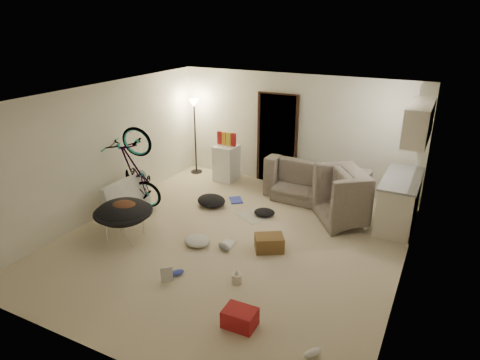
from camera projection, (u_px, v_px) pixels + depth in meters
The scene contains 37 objects.
floor at pixel (232, 242), 7.40m from camera, with size 5.50×6.00×0.02m, color beige.
ceiling at pixel (231, 96), 6.48m from camera, with size 5.50×6.00×0.02m, color white.
wall_back at pixel (295, 131), 9.44m from camera, with size 5.50×0.02×2.50m, color white.
wall_front at pixel (96, 263), 4.44m from camera, with size 5.50×0.02×2.50m, color white.
wall_left at pixel (103, 150), 8.10m from camera, with size 0.02×6.00×2.50m, color white.
wall_right at pixel (411, 206), 5.77m from camera, with size 0.02×6.00×2.50m, color white.
doorway at pixel (278, 139), 9.66m from camera, with size 0.85×0.10×2.04m, color black.
door_trim at pixel (277, 140), 9.63m from camera, with size 0.97×0.04×2.10m, color black.
floor_lamp at pixel (195, 121), 10.13m from camera, with size 0.28×0.28×1.81m.
kitchen_counter at pixel (399, 202), 7.87m from camera, with size 0.60×1.50×0.88m, color beige.
counter_top at pixel (402, 178), 7.70m from camera, with size 0.64×1.54×0.04m, color gray.
kitchen_uppers at pixel (419, 122), 7.27m from camera, with size 0.38×1.40×0.65m, color beige.
sofa at pixel (319, 185), 8.99m from camera, with size 2.17×0.85×0.63m, color #313832.
armchair at pixel (360, 202), 8.01m from camera, with size 1.16×1.01×0.75m, color #313832.
bicycle at pixel (137, 187), 8.46m from camera, with size 0.62×1.77×0.93m, color black.
book_asset at pixel (161, 282), 6.25m from camera, with size 0.18×0.24×0.02m, color maroon.
mini_fridge at pixel (226, 163), 9.99m from camera, with size 0.49×0.49×0.83m, color white.
snack_box_0 at pixel (220, 138), 9.85m from camera, with size 0.10×0.07×0.30m, color maroon.
snack_box_1 at pixel (224, 138), 9.80m from camera, with size 0.10×0.07×0.30m, color #C17C18.
snack_box_2 at pixel (229, 139), 9.75m from camera, with size 0.10×0.07×0.30m, color gold.
snack_box_3 at pixel (233, 140), 9.70m from camera, with size 0.10×0.07×0.30m, color maroon.
saucer_chair at pixel (124, 217), 7.32m from camera, with size 1.00×1.00×0.71m.
hoodie at pixel (124, 207), 7.20m from camera, with size 0.48×0.40×0.22m, color #522E1C.
sofa_drape at pixel (277, 168), 9.31m from camera, with size 0.56×0.46×0.28m, color black.
tv_box at pixel (127, 198), 8.24m from camera, with size 0.13×1.09×0.72m, color silver.
drink_case_a at pixel (269, 243), 7.06m from camera, with size 0.46×0.33×0.26m, color brown.
drink_case_b at pixel (240, 318), 5.35m from camera, with size 0.41×0.30×0.24m, color maroon.
juicer at pixel (237, 278), 6.21m from camera, with size 0.15×0.15×0.22m.
newspaper at pixel (253, 216), 8.29m from camera, with size 0.44×0.58×0.01m, color beige.
book_blue at pixel (236, 200), 8.98m from camera, with size 0.24×0.33×0.03m, color #313DB1.
book_white at pixel (228, 244), 7.27m from camera, with size 0.21×0.27×0.02m, color silver.
shoe_2 at pixel (176, 273), 6.40m from camera, with size 0.24×0.10×0.09m, color #313DB1.
shoe_3 at pixel (224, 247), 7.10m from camera, with size 0.29×0.12×0.11m, color slate.
shoe_4 at pixel (313, 353), 4.90m from camera, with size 0.24×0.10×0.09m, color white.
clothes_lump_a at pixel (211, 201), 8.75m from camera, with size 0.62×0.54×0.20m, color black.
clothes_lump_b at pixel (264, 212), 8.32m from camera, with size 0.40×0.35×0.12m, color black.
clothes_lump_c at pixel (197, 241), 7.26m from camera, with size 0.45×0.39×0.14m, color silver.
Camera 1 is at (3.07, -5.74, 3.67)m, focal length 32.00 mm.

